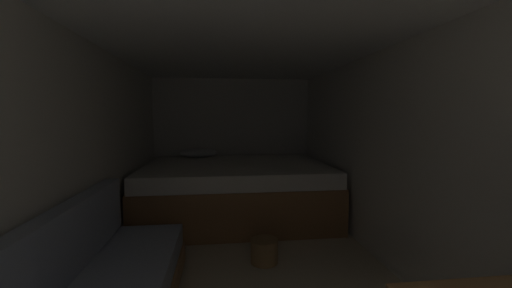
% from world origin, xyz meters
% --- Properties ---
extents(ground_plane, '(7.40, 7.40, 0.00)m').
position_xyz_m(ground_plane, '(0.00, 2.21, 0.00)').
color(ground_plane, beige).
extents(wall_back, '(2.67, 0.05, 2.00)m').
position_xyz_m(wall_back, '(0.00, 4.93, 1.00)').
color(wall_back, silver).
rests_on(wall_back, ground).
extents(wall_left, '(0.05, 5.40, 2.00)m').
position_xyz_m(wall_left, '(-1.31, 2.21, 1.00)').
color(wall_left, silver).
rests_on(wall_left, ground).
extents(wall_right, '(0.05, 5.40, 2.00)m').
position_xyz_m(wall_right, '(1.31, 2.21, 1.00)').
color(wall_right, silver).
rests_on(wall_right, ground).
extents(ceiling_slab, '(2.67, 5.40, 0.05)m').
position_xyz_m(ceiling_slab, '(0.00, 2.21, 2.03)').
color(ceiling_slab, white).
rests_on(ceiling_slab, wall_left).
extents(bed, '(2.45, 1.84, 0.89)m').
position_xyz_m(bed, '(-0.01, 3.94, 0.37)').
color(bed, olive).
rests_on(bed, ground).
extents(wicker_basket, '(0.26, 0.26, 0.22)m').
position_xyz_m(wicker_basket, '(0.19, 2.55, 0.11)').
color(wicker_basket, olive).
rests_on(wicker_basket, ground).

